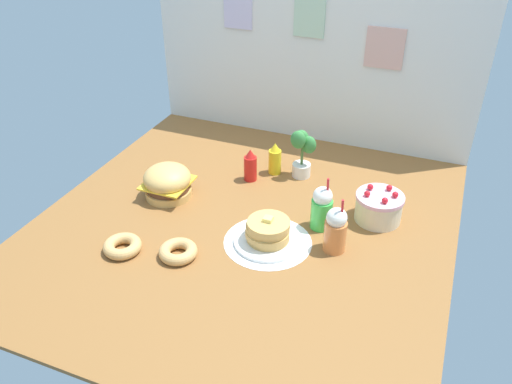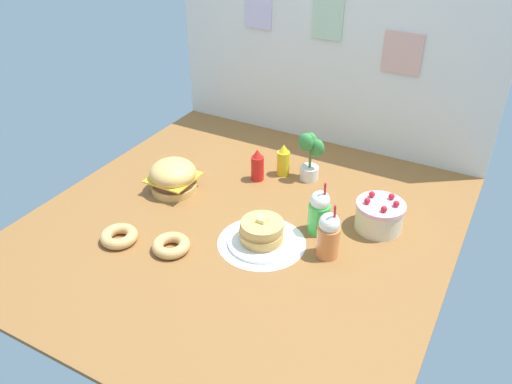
% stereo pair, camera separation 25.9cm
% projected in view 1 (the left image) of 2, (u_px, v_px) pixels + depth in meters
% --- Properties ---
extents(ground_plane, '(2.00, 2.10, 0.02)m').
position_uv_depth(ground_plane, '(244.00, 225.00, 2.59)').
color(ground_plane, brown).
extents(back_wall, '(2.00, 0.04, 1.06)m').
position_uv_depth(back_wall, '(311.00, 57.00, 3.11)').
color(back_wall, silver).
rests_on(back_wall, ground_plane).
extents(doily_mat, '(0.42, 0.42, 0.00)m').
position_uv_depth(doily_mat, '(268.00, 242.00, 2.46)').
color(doily_mat, white).
rests_on(doily_mat, ground_plane).
extents(burger, '(0.25, 0.25, 0.18)m').
position_uv_depth(burger, '(168.00, 182.00, 2.76)').
color(burger, '#DBA859').
rests_on(burger, ground_plane).
extents(pancake_stack, '(0.32, 0.32, 0.14)m').
position_uv_depth(pancake_stack, '(268.00, 233.00, 2.43)').
color(pancake_stack, white).
rests_on(pancake_stack, doily_mat).
extents(layer_cake, '(0.24, 0.24, 0.17)m').
position_uv_depth(layer_cake, '(379.00, 207.00, 2.58)').
color(layer_cake, beige).
rests_on(layer_cake, ground_plane).
extents(ketchup_bottle, '(0.07, 0.07, 0.19)m').
position_uv_depth(ketchup_bottle, '(250.00, 166.00, 2.90)').
color(ketchup_bottle, red).
rests_on(ketchup_bottle, ground_plane).
extents(mustard_bottle, '(0.07, 0.07, 0.19)m').
position_uv_depth(mustard_bottle, '(275.00, 159.00, 2.96)').
color(mustard_bottle, yellow).
rests_on(mustard_bottle, ground_plane).
extents(cream_soda_cup, '(0.10, 0.10, 0.29)m').
position_uv_depth(cream_soda_cup, '(322.00, 208.00, 2.51)').
color(cream_soda_cup, green).
rests_on(cream_soda_cup, ground_plane).
extents(orange_float_cup, '(0.10, 0.10, 0.29)m').
position_uv_depth(orange_float_cup, '(336.00, 230.00, 2.36)').
color(orange_float_cup, orange).
rests_on(orange_float_cup, ground_plane).
extents(donut_pink_glaze, '(0.18, 0.18, 0.05)m').
position_uv_depth(donut_pink_glaze, '(122.00, 246.00, 2.39)').
color(donut_pink_glaze, tan).
rests_on(donut_pink_glaze, ground_plane).
extents(donut_chocolate, '(0.18, 0.18, 0.05)m').
position_uv_depth(donut_chocolate, '(178.00, 251.00, 2.36)').
color(donut_chocolate, tan).
rests_on(donut_chocolate, ground_plane).
extents(potted_plant, '(0.14, 0.11, 0.29)m').
position_uv_depth(potted_plant, '(302.00, 151.00, 2.90)').
color(potted_plant, white).
rests_on(potted_plant, ground_plane).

